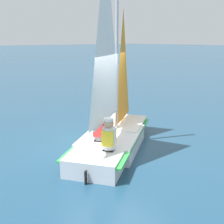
{
  "coord_description": "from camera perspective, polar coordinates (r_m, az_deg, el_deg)",
  "views": [
    {
      "loc": [
        -5.42,
        4.56,
        2.86
      ],
      "look_at": [
        0.0,
        0.0,
        1.02
      ],
      "focal_mm": 45.0,
      "sensor_mm": 36.0,
      "label": 1
    }
  ],
  "objects": [
    {
      "name": "ground_plane",
      "position": [
        7.64,
        0.0,
        -7.42
      ],
      "size": [
        260.0,
        260.0,
        0.0
      ],
      "primitive_type": "plane",
      "color": "navy"
    },
    {
      "name": "sailor_crew",
      "position": [
        6.38,
        -0.6,
        -5.9
      ],
      "size": [
        0.42,
        0.43,
        1.16
      ],
      "rotation": [
        0.0,
        0.0,
        5.31
      ],
      "color": "black",
      "rests_on": "ground_plane"
    },
    {
      "name": "sailboat_main",
      "position": [
        7.37,
        -0.05,
        -2.11
      ],
      "size": [
        3.29,
        3.9,
        5.14
      ],
      "rotation": [
        0.0,
        0.0,
        5.31
      ],
      "color": "silver",
      "rests_on": "ground_plane"
    },
    {
      "name": "sailor_helm",
      "position": [
        6.97,
        -2.47,
        -4.11
      ],
      "size": [
        0.42,
        0.43,
        1.16
      ],
      "rotation": [
        0.0,
        0.0,
        5.31
      ],
      "color": "black",
      "rests_on": "ground_plane"
    }
  ]
}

